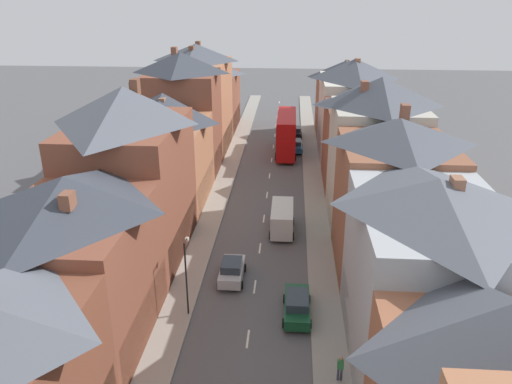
# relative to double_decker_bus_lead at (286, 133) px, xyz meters

# --- Properties ---
(pavement_left) EXTENTS (2.20, 104.00, 0.14)m
(pavement_left) POSITION_rel_double_decker_bus_lead_xyz_m (-6.89, -12.98, -2.75)
(pavement_left) COLOR gray
(pavement_left) RESTS_ON ground
(pavement_right) EXTENTS (2.20, 104.00, 0.14)m
(pavement_right) POSITION_rel_double_decker_bus_lead_xyz_m (3.31, -12.98, -2.75)
(pavement_right) COLOR gray
(pavement_right) RESTS_ON ground
(centre_line_dashes) EXTENTS (0.14, 97.80, 0.01)m
(centre_line_dashes) POSITION_rel_double_decker_bus_lead_xyz_m (-1.79, -14.98, -2.81)
(centre_line_dashes) COLOR silver
(centre_line_dashes) RESTS_ON ground
(terrace_row_left) EXTENTS (8.00, 82.70, 14.53)m
(terrace_row_left) POSITION_rel_double_decker_bus_lead_xyz_m (-11.98, -23.22, 3.46)
(terrace_row_left) COLOR beige
(terrace_row_left) RESTS_ON ground
(terrace_row_right) EXTENTS (8.00, 78.57, 13.84)m
(terrace_row_right) POSITION_rel_double_decker_bus_lead_xyz_m (8.40, -24.59, 3.26)
(terrace_row_right) COLOR #B2704C
(terrace_row_right) RESTS_ON ground
(double_decker_bus_lead) EXTENTS (2.74, 10.80, 5.30)m
(double_decker_bus_lead) POSITION_rel_double_decker_bus_lead_xyz_m (0.00, 0.00, 0.00)
(double_decker_bus_lead) COLOR #B70F0F
(double_decker_bus_lead) RESTS_ON ground
(car_near_blue) EXTENTS (1.90, 3.95, 1.69)m
(car_near_blue) POSITION_rel_double_decker_bus_lead_xyz_m (-3.59, -32.14, -1.97)
(car_near_blue) COLOR #B7BABF
(car_near_blue) RESTS_ON ground
(car_near_silver) EXTENTS (1.90, 3.99, 1.70)m
(car_near_silver) POSITION_rel_double_decker_bus_lead_xyz_m (1.31, 7.67, -1.96)
(car_near_silver) COLOR black
(car_near_silver) RESTS_ON ground
(car_parked_right_a) EXTENTS (1.90, 4.29, 1.64)m
(car_parked_right_a) POSITION_rel_double_decker_bus_lead_xyz_m (1.31, 1.04, -1.99)
(car_parked_right_a) COLOR #236093
(car_parked_right_a) RESTS_ON ground
(car_parked_left_b) EXTENTS (1.90, 4.52, 1.64)m
(car_parked_left_b) POSITION_rel_double_decker_bus_lead_xyz_m (1.31, -36.28, -1.99)
(car_parked_left_b) COLOR #144728
(car_parked_left_b) RESTS_ON ground
(delivery_van) EXTENTS (2.20, 5.20, 2.41)m
(delivery_van) POSITION_rel_double_decker_bus_lead_xyz_m (0.01, -23.61, -1.48)
(delivery_van) COLOR silver
(delivery_van) RESTS_ON ground
(pedestrian_near_right) EXTENTS (0.36, 0.22, 1.61)m
(pedestrian_near_right) POSITION_rel_double_decker_bus_lead_xyz_m (3.67, -42.35, -1.78)
(pedestrian_near_right) COLOR #3D4256
(pedestrian_near_right) RESTS_ON pavement_right
(street_lamp) EXTENTS (0.20, 1.12, 5.50)m
(street_lamp) POSITION_rel_double_decker_bus_lead_xyz_m (-6.04, -36.63, 0.43)
(street_lamp) COLOR black
(street_lamp) RESTS_ON ground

